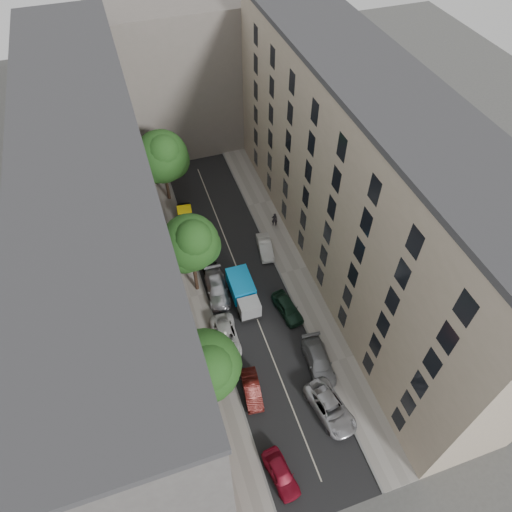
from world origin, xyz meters
name	(u,v)px	position (x,y,z in m)	size (l,w,h in m)	color
ground	(243,284)	(0.00, 0.00, 0.00)	(120.00, 120.00, 0.00)	#4C4C49
road_surface	(243,284)	(0.00, 0.00, 0.01)	(8.00, 44.00, 0.02)	black
sidewalk_left	(191,298)	(-5.50, 0.00, 0.07)	(3.00, 44.00, 0.15)	gray
sidewalk_right	(293,271)	(5.50, 0.00, 0.07)	(3.00, 44.00, 0.15)	gray
building_left	(111,243)	(-11.00, 0.00, 10.00)	(8.00, 44.00, 20.00)	#4F4C4A
building_right	(356,187)	(11.00, 0.00, 10.00)	(8.00, 44.00, 20.00)	tan
building_endcap	(176,74)	(0.00, 28.00, 9.00)	(18.00, 12.00, 18.00)	slate
tarp_truck	(243,292)	(-0.60, -1.96, 1.35)	(2.18, 5.31, 2.45)	black
car_left_0	(281,473)	(-2.80, -18.44, 0.68)	(1.61, 4.00, 1.36)	maroon
car_left_1	(252,389)	(-2.80, -11.40, 0.64)	(1.36, 3.90, 1.29)	#49110E
car_left_2	(226,337)	(-3.50, -5.80, 0.69)	(2.27, 4.93, 1.37)	silver
car_left_3	(217,288)	(-2.80, -0.20, 0.73)	(2.05, 5.04, 1.46)	silver
car_left_4	(208,262)	(-2.80, 3.40, 0.72)	(1.70, 4.22, 1.44)	black
car_left_5	(185,216)	(-3.53, 11.00, 0.68)	(1.44, 4.14, 1.37)	black
car_right_0	(330,408)	(2.80, -15.00, 0.74)	(2.44, 5.30, 1.47)	#B7B7BC
car_right_1	(319,361)	(3.60, -10.80, 0.73)	(2.06, 5.06, 1.47)	gray
car_right_2	(287,308)	(3.03, -4.60, 0.71)	(1.69, 4.19, 1.43)	black
car_right_3	(265,247)	(3.60, 3.60, 0.65)	(1.37, 3.93, 1.30)	silver
tree_near	(205,368)	(-6.30, -11.26, 6.32)	(5.77, 5.57, 9.31)	#382619
tree_mid	(192,245)	(-4.51, 0.78, 6.75)	(5.56, 5.32, 9.74)	#382619
tree_far	(163,158)	(-4.51, 15.16, 6.11)	(6.10, 5.94, 9.17)	#382619
lamp_post	(226,349)	(-4.20, -9.02, 4.22)	(0.36, 0.36, 6.63)	#1B6031
pedestrian	(275,219)	(5.89, 6.92, 1.04)	(0.65, 0.43, 1.78)	black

